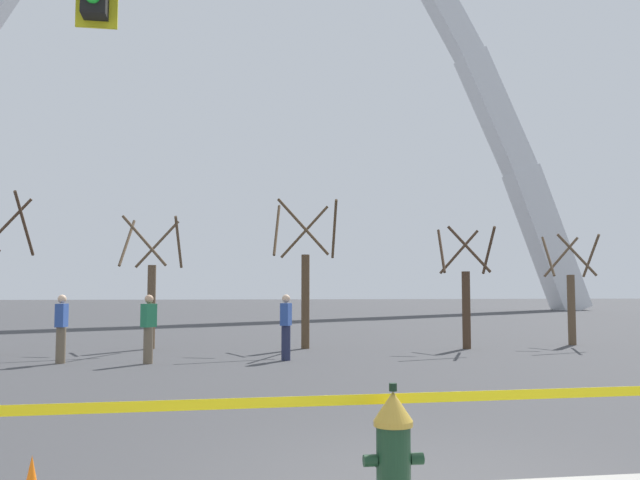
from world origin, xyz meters
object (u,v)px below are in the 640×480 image
fire_hydrant (393,453)px  pedestrian_standing_center (149,328)px  pedestrian_walking_left (286,326)px  pedestrian_walking_right (61,328)px  monument_arch (237,75)px

fire_hydrant → pedestrian_standing_center: size_ratio=0.62×
pedestrian_walking_left → pedestrian_walking_right: 5.24m
fire_hydrant → monument_arch: bearing=89.4°
monument_arch → pedestrian_walking_right: bearing=-98.1°
monument_arch → pedestrian_walking_left: size_ratio=37.71×
monument_arch → pedestrian_walking_left: bearing=-90.1°
pedestrian_walking_left → pedestrian_standing_center: 3.23m
monument_arch → pedestrian_standing_center: monument_arch is taller
pedestrian_standing_center → pedestrian_walking_right: size_ratio=1.00×
monument_arch → fire_hydrant: bearing=-90.6°
pedestrian_walking_left → pedestrian_standing_center: (-3.23, -0.22, 0.00)m
pedestrian_walking_left → pedestrian_standing_center: bearing=-176.1°
monument_arch → pedestrian_walking_left: 41.93m
pedestrian_walking_left → pedestrian_walking_right: (-5.24, 0.17, 0.00)m
pedestrian_walking_left → monument_arch: bearing=89.9°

